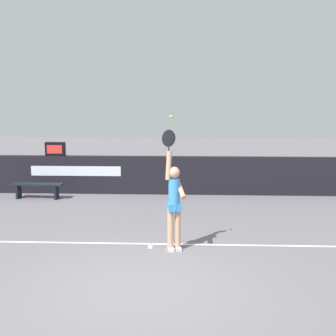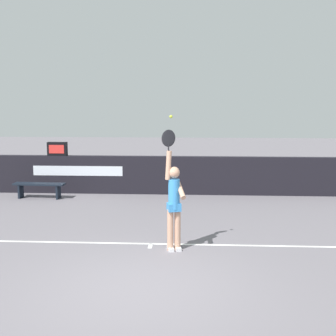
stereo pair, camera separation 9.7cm
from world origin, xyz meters
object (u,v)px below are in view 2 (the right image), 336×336
at_px(speed_display, 57,149).
at_px(courtside_bench_near, 39,187).
at_px(tennis_ball, 171,117).
at_px(tennis_player, 174,201).

height_order(speed_display, courtside_bench_near, speed_display).
bearing_deg(courtside_bench_near, speed_display, 68.68).
height_order(tennis_ball, courtside_bench_near, tennis_ball).
distance_m(tennis_ball, courtside_bench_near, 6.86).
relative_size(tennis_ball, courtside_bench_near, 0.04).
xyz_separation_m(tennis_player, tennis_ball, (-0.05, -0.08, 1.69)).
relative_size(speed_display, tennis_player, 0.26).
distance_m(speed_display, tennis_player, 6.90).
bearing_deg(speed_display, tennis_player, -53.83).
bearing_deg(tennis_ball, tennis_player, 56.04).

